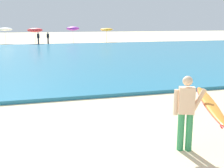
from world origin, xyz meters
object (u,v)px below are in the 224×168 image
surfer_with_board (197,107)px  beachgoer_near_row_left (48,38)px  beachgoer_near_row_mid (38,38)px  beach_umbrella_2 (5,29)px  beach_umbrella_3 (35,30)px  beach_umbrella_5 (106,30)px  beach_umbrella_4 (73,29)px

surfer_with_board → beachgoer_near_row_left: 33.95m
surfer_with_board → beachgoer_near_row_mid: size_ratio=1.64×
beach_umbrella_2 → beachgoer_near_row_left: beach_umbrella_2 is taller
surfer_with_board → beach_umbrella_3: size_ratio=1.20×
surfer_with_board → beach_umbrella_2: 37.70m
surfer_with_board → beachgoer_near_row_mid: 33.67m
beach_umbrella_5 → beachgoer_near_row_left: (-8.17, -1.02, -0.98)m
beachgoer_near_row_left → beach_umbrella_2: bearing=149.3°
beach_umbrella_2 → beachgoer_near_row_left: bearing=-30.7°
surfer_with_board → beach_umbrella_5: (7.32, 34.96, 0.80)m
beach_umbrella_2 → beach_umbrella_3: (3.85, -2.55, -0.07)m
beach_umbrella_5 → beachgoer_near_row_mid: (-9.42, -1.35, -0.98)m
beach_umbrella_3 → beachgoer_near_row_mid: bearing=-71.6°
surfer_with_board → beach_umbrella_4: bearing=85.6°
surfer_with_board → beachgoer_near_row_mid: surfer_with_board is taller
beach_umbrella_4 → surfer_with_board: bearing=-94.4°
surfer_with_board → beach_umbrella_2: bearing=99.6°
beach_umbrella_3 → beachgoer_near_row_left: bearing=-23.1°
beach_umbrella_5 → beach_umbrella_3: bearing=-178.0°
beach_umbrella_4 → beachgoer_near_row_mid: size_ratio=1.44×
beach_umbrella_3 → beachgoer_near_row_left: size_ratio=1.37×
beach_umbrella_5 → beachgoer_near_row_left: size_ratio=1.28×
surfer_with_board → beachgoer_near_row_left: bearing=91.4°
beach_umbrella_3 → beach_umbrella_5: 9.76m
beach_umbrella_2 → beachgoer_near_row_mid: bearing=-40.4°
beach_umbrella_3 → beach_umbrella_4: beach_umbrella_4 is taller
surfer_with_board → beach_umbrella_4: beach_umbrella_4 is taller
beach_umbrella_4 → beachgoer_near_row_left: beach_umbrella_4 is taller
beachgoer_near_row_left → beachgoer_near_row_mid: (-1.24, -0.34, 0.00)m
beach_umbrella_5 → beachgoer_near_row_left: 8.29m
beach_umbrella_4 → beachgoer_near_row_left: 4.69m
beach_umbrella_4 → beach_umbrella_5: (4.48, -1.64, -0.13)m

